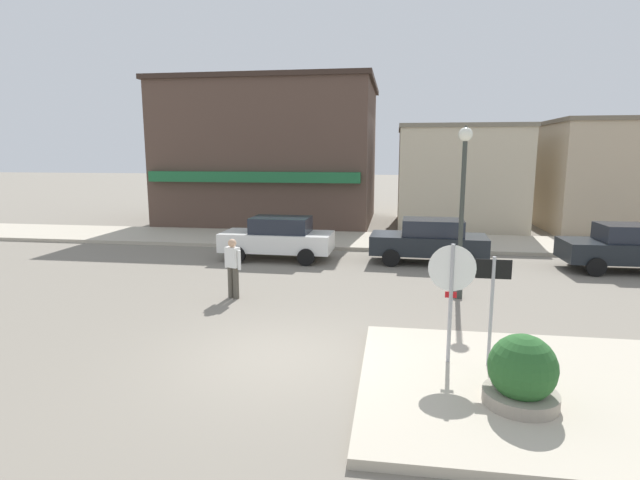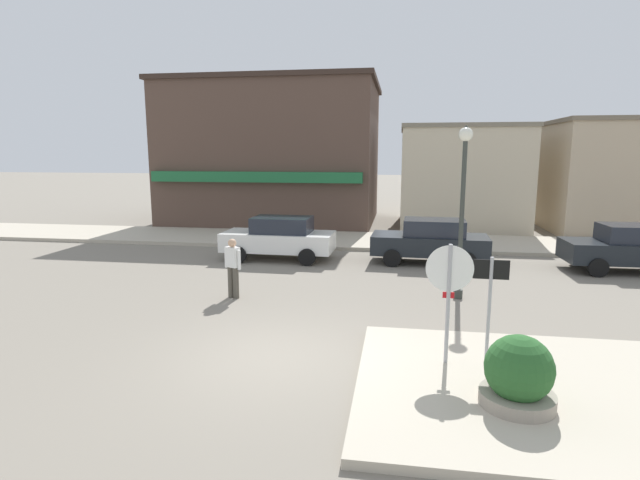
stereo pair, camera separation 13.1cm
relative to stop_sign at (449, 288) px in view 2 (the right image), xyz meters
name	(u,v)px [view 2 (the right image)]	position (x,y,z in m)	size (l,w,h in m)	color
ground_plane	(278,358)	(-3.10, 0.04, -1.52)	(160.00, 160.00, 0.00)	gray
sidewalk_corner	(558,393)	(1.69, -0.76, -1.44)	(6.40, 4.80, 0.15)	#B7AD99
kerb_far	(348,240)	(-3.10, 12.65, -1.44)	(80.00, 4.00, 0.15)	#B7AD99
stop_sign	(449,288)	(0.00, 0.00, 0.00)	(0.82, 0.07, 2.30)	#9E9EA3
one_way_sign	(490,300)	(0.69, -0.01, -0.19)	(0.60, 0.06, 2.10)	#9E9EA3
planter	(518,379)	(0.91, -1.42, -0.96)	(1.10, 1.10, 1.23)	gray
lamp_post	(463,188)	(0.72, 4.65, 1.44)	(0.36, 0.36, 4.54)	#333833
parked_car_nearest	(279,237)	(-5.19, 8.71, -0.71)	(4.03, 1.94, 1.56)	white
parked_car_second	(430,240)	(0.21, 8.94, -0.71)	(4.07, 2.01, 1.56)	black
parked_car_third	(631,248)	(6.56, 8.61, -0.71)	(4.04, 1.95, 1.56)	black
pedestrian_crossing_near	(233,266)	(-5.24, 3.73, -0.65)	(0.54, 0.35, 1.61)	#4C473D
building_corner_shop	(277,154)	(-7.81, 18.97, 2.28)	(11.24, 9.14, 7.58)	brown
building_storefront_left_near	(460,177)	(2.18, 18.49, 1.09)	(6.20, 6.76, 5.20)	beige
building_storefront_left_mid	(624,175)	(10.27, 18.78, 1.20)	(7.87, 8.08, 5.42)	tan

